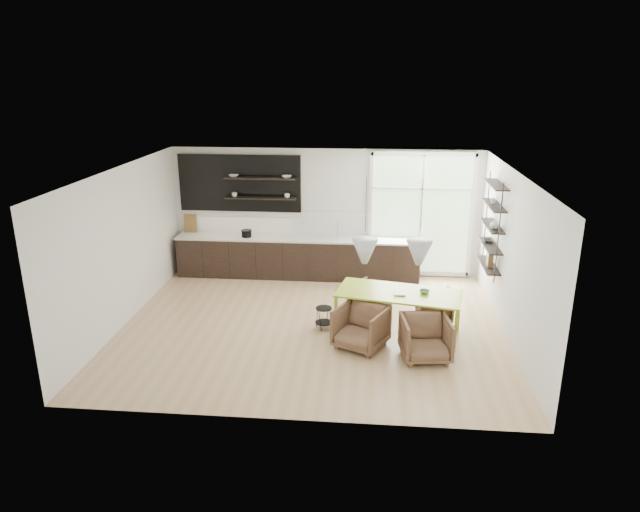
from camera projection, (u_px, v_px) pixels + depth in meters
The scene contains 11 objects.
room at pixel (347, 236), 11.15m from camera, with size 7.02×6.01×2.91m.
kitchen_run at pixel (294, 251), 13.03m from camera, with size 5.54×0.69×2.75m.
right_shelving at pixel (492, 228), 10.92m from camera, with size 0.26×1.22×1.90m.
dining_table at pixel (399, 295), 10.11m from camera, with size 2.33×1.39×0.79m.
armchair_back_left at pixel (371, 297), 11.19m from camera, with size 0.63×0.65×0.59m, color brown.
armchair_back_right at pixel (434, 305), 10.81m from camera, with size 0.64×0.65×0.59m, color brown.
armchair_front_left at pixel (361, 327), 9.71m from camera, with size 0.78×0.81×0.73m, color brown.
armchair_front_right at pixel (426, 338), 9.32m from camera, with size 0.77×0.79×0.72m, color brown.
wire_stool at pixel (324, 315), 10.46m from camera, with size 0.32×0.32×0.40m.
table_book at pixel (394, 292), 10.05m from camera, with size 0.21×0.29×0.03m, color white.
table_bowl at pixel (425, 292), 10.04m from camera, with size 0.18×0.18×0.06m, color #57884E.
Camera 1 is at (1.02, -9.63, 4.53)m, focal length 32.00 mm.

